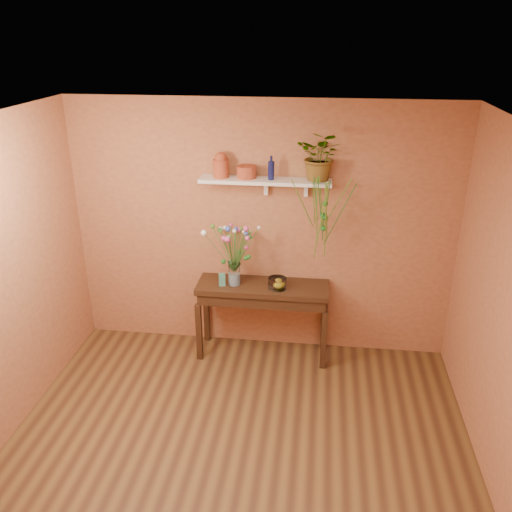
# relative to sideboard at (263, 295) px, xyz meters

# --- Properties ---
(room) EXTENTS (4.04, 4.04, 2.70)m
(room) POSITION_rel_sideboard_xyz_m (-0.05, -1.76, 0.64)
(room) COLOR brown
(room) RESTS_ON ground
(sideboard) EXTENTS (1.37, 0.44, 0.83)m
(sideboard) POSITION_rel_sideboard_xyz_m (0.00, 0.00, 0.00)
(sideboard) COLOR #341D10
(sideboard) RESTS_ON ground
(wall_shelf) EXTENTS (1.30, 0.24, 0.19)m
(wall_shelf) POSITION_rel_sideboard_xyz_m (0.01, 0.12, 1.20)
(wall_shelf) COLOR white
(wall_shelf) RESTS_ON room
(terracotta_jug) EXTENTS (0.20, 0.20, 0.25)m
(terracotta_jug) POSITION_rel_sideboard_xyz_m (-0.44, 0.12, 1.34)
(terracotta_jug) COLOR #9D2F1C
(terracotta_jug) RESTS_ON wall_shelf
(terracotta_pot) EXTENTS (0.20, 0.20, 0.12)m
(terracotta_pot) POSITION_rel_sideboard_xyz_m (-0.18, 0.13, 1.28)
(terracotta_pot) COLOR #9D2F1C
(terracotta_pot) RESTS_ON wall_shelf
(blue_bottle) EXTENTS (0.06, 0.06, 0.23)m
(blue_bottle) POSITION_rel_sideboard_xyz_m (0.06, 0.11, 1.32)
(blue_bottle) COLOR #101443
(blue_bottle) RESTS_ON wall_shelf
(spider_plant) EXTENTS (0.53, 0.49, 0.48)m
(spider_plant) POSITION_rel_sideboard_xyz_m (0.54, 0.14, 1.46)
(spider_plant) COLOR #1E631F
(spider_plant) RESTS_ON wall_shelf
(plant_fronds) EXTENTS (0.59, 0.37, 0.88)m
(plant_fronds) POSITION_rel_sideboard_xyz_m (0.59, -0.03, 0.94)
(plant_fronds) COLOR #1E631F
(plant_fronds) RESTS_ON wall_shelf
(glass_vase) EXTENTS (0.13, 0.13, 0.26)m
(glass_vase) POSITION_rel_sideboard_xyz_m (-0.30, -0.02, 0.23)
(glass_vase) COLOR white
(glass_vase) RESTS_ON sideboard
(bouquet) EXTENTS (0.59, 0.58, 0.54)m
(bouquet) POSITION_rel_sideboard_xyz_m (-0.30, -0.03, 0.62)
(bouquet) COLOR #386B28
(bouquet) RESTS_ON glass_vase
(glass_bowl) EXTENTS (0.19, 0.19, 0.11)m
(glass_bowl) POSITION_rel_sideboard_xyz_m (0.15, -0.06, 0.17)
(glass_bowl) COLOR white
(glass_bowl) RESTS_ON sideboard
(lemon) EXTENTS (0.07, 0.07, 0.07)m
(lemon) POSITION_rel_sideboard_xyz_m (0.17, -0.04, 0.16)
(lemon) COLOR yellow
(lemon) RESTS_ON glass_bowl
(carton) EXTENTS (0.08, 0.07, 0.13)m
(carton) POSITION_rel_sideboard_xyz_m (-0.42, -0.06, 0.19)
(carton) COLOR teal
(carton) RESTS_ON sideboard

